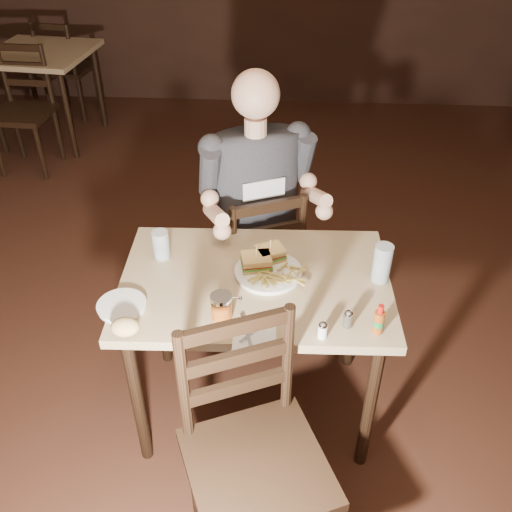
# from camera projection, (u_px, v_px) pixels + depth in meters

# --- Properties ---
(room_shell) EXTENTS (7.00, 7.00, 7.00)m
(room_shell) POSITION_uv_depth(u_px,v_px,m) (211.00, 93.00, 2.17)
(room_shell) COLOR black
(room_shell) RESTS_ON ground
(main_table) EXTENTS (1.09, 0.75, 0.77)m
(main_table) POSITION_uv_depth(u_px,v_px,m) (255.00, 297.00, 2.32)
(main_table) COLOR tan
(main_table) RESTS_ON ground
(bg_table) EXTENTS (0.88, 0.88, 0.77)m
(bg_table) POSITION_uv_depth(u_px,v_px,m) (41.00, 62.00, 4.68)
(bg_table) COLOR tan
(bg_table) RESTS_ON ground
(chair_far) EXTENTS (0.56, 0.58, 0.90)m
(chair_far) POSITION_uv_depth(u_px,v_px,m) (255.00, 259.00, 2.91)
(chair_far) COLOR black
(chair_far) RESTS_ON ground
(chair_near) EXTENTS (0.61, 0.63, 0.98)m
(chair_near) POSITION_uv_depth(u_px,v_px,m) (257.00, 467.00, 1.91)
(chair_near) COLOR black
(chair_near) RESTS_ON ground
(bg_chair_far) EXTENTS (0.47, 0.51, 0.89)m
(bg_chair_far) POSITION_uv_depth(u_px,v_px,m) (68.00, 68.00, 5.26)
(bg_chair_far) COLOR black
(bg_chair_far) RESTS_ON ground
(bg_chair_near) EXTENTS (0.45, 0.49, 0.93)m
(bg_chair_near) POSITION_uv_depth(u_px,v_px,m) (21.00, 113.00, 4.37)
(bg_chair_near) COLOR black
(bg_chair_near) RESTS_ON ground
(diner) EXTENTS (0.68, 0.61, 0.96)m
(diner) POSITION_uv_depth(u_px,v_px,m) (259.00, 178.00, 2.58)
(diner) COLOR #333439
(diner) RESTS_ON chair_far
(dinner_plate) EXTENTS (0.27, 0.27, 0.02)m
(dinner_plate) POSITION_uv_depth(u_px,v_px,m) (268.00, 273.00, 2.29)
(dinner_plate) COLOR white
(dinner_plate) RESTS_ON main_table
(sandwich_left) EXTENTS (0.13, 0.12, 0.10)m
(sandwich_left) POSITION_uv_depth(u_px,v_px,m) (256.00, 258.00, 2.27)
(sandwich_left) COLOR tan
(sandwich_left) RESTS_ON dinner_plate
(sandwich_right) EXTENTS (0.13, 0.12, 0.09)m
(sandwich_right) POSITION_uv_depth(u_px,v_px,m) (270.00, 250.00, 2.32)
(sandwich_right) COLOR tan
(sandwich_right) RESTS_ON dinner_plate
(fries_pile) EXTENTS (0.25, 0.18, 0.04)m
(fries_pile) POSITION_uv_depth(u_px,v_px,m) (278.00, 274.00, 2.24)
(fries_pile) COLOR gold
(fries_pile) RESTS_ON dinner_plate
(ketchup_dollop) EXTENTS (0.04, 0.04, 0.01)m
(ketchup_dollop) POSITION_uv_depth(u_px,v_px,m) (262.00, 268.00, 2.29)
(ketchup_dollop) COLOR maroon
(ketchup_dollop) RESTS_ON dinner_plate
(glass_left) EXTENTS (0.07, 0.07, 0.13)m
(glass_left) POSITION_uv_depth(u_px,v_px,m) (161.00, 245.00, 2.35)
(glass_left) COLOR silver
(glass_left) RESTS_ON main_table
(glass_right) EXTENTS (0.07, 0.07, 0.16)m
(glass_right) POSITION_uv_depth(u_px,v_px,m) (382.00, 263.00, 2.21)
(glass_right) COLOR silver
(glass_right) RESTS_ON main_table
(hot_sauce) EXTENTS (0.04, 0.04, 0.12)m
(hot_sauce) POSITION_uv_depth(u_px,v_px,m) (379.00, 319.00, 1.99)
(hot_sauce) COLOR #8C3E10
(hot_sauce) RESTS_ON main_table
(salt_shaker) EXTENTS (0.03, 0.03, 0.06)m
(salt_shaker) POSITION_uv_depth(u_px,v_px,m) (323.00, 330.00, 1.99)
(salt_shaker) COLOR white
(salt_shaker) RESTS_ON main_table
(pepper_shaker) EXTENTS (0.04, 0.04, 0.06)m
(pepper_shaker) POSITION_uv_depth(u_px,v_px,m) (348.00, 319.00, 2.03)
(pepper_shaker) COLOR #38332D
(pepper_shaker) RESTS_ON main_table
(syrup_dispenser) EXTENTS (0.08, 0.08, 0.10)m
(syrup_dispenser) POSITION_uv_depth(u_px,v_px,m) (221.00, 307.00, 2.06)
(syrup_dispenser) COLOR #8C3E10
(syrup_dispenser) RESTS_ON main_table
(napkin) EXTENTS (0.16, 0.15, 0.00)m
(napkin) POSITION_uv_depth(u_px,v_px,m) (254.00, 338.00, 2.00)
(napkin) COLOR white
(napkin) RESTS_ON main_table
(knife) EXTENTS (0.07, 0.21, 0.01)m
(knife) POSITION_uv_depth(u_px,v_px,m) (247.00, 333.00, 2.01)
(knife) COLOR silver
(knife) RESTS_ON napkin
(fork) EXTENTS (0.11, 0.13, 0.00)m
(fork) POSITION_uv_depth(u_px,v_px,m) (256.00, 330.00, 2.03)
(fork) COLOR silver
(fork) RESTS_ON napkin
(side_plate) EXTENTS (0.18, 0.18, 0.01)m
(side_plate) POSITION_uv_depth(u_px,v_px,m) (122.00, 306.00, 2.13)
(side_plate) COLOR white
(side_plate) RESTS_ON main_table
(bread_roll) EXTENTS (0.11, 0.09, 0.06)m
(bread_roll) POSITION_uv_depth(u_px,v_px,m) (125.00, 327.00, 1.99)
(bread_roll) COLOR tan
(bread_roll) RESTS_ON side_plate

